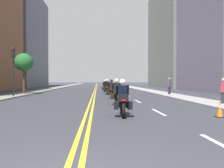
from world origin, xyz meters
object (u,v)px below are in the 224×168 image
at_px(motorcycle_0, 123,101).
at_px(motorcycle_1, 117,94).
at_px(motorcycle_4, 105,87).
at_px(motorcycle_5, 106,86).
at_px(traffic_cone_0, 220,109).
at_px(pedestrian_2, 169,86).
at_px(traffic_light_near, 13,63).
at_px(street_tree_1, 24,63).
at_px(motorcycle_3, 107,88).
at_px(motorcycle_2, 111,90).
at_px(pedestrian_1, 223,91).

bearing_deg(motorcycle_0, motorcycle_1, 91.32).
relative_size(motorcycle_4, motorcycle_5, 1.06).
height_order(motorcycle_0, motorcycle_4, motorcycle_4).
xyz_separation_m(motorcycle_1, traffic_cone_0, (3.83, -5.66, -0.33)).
height_order(motorcycle_1, motorcycle_4, motorcycle_1).
bearing_deg(pedestrian_2, motorcycle_0, -169.56).
bearing_deg(motorcycle_4, pedestrian_2, -45.00).
bearing_deg(traffic_light_near, motorcycle_0, -53.22).
bearing_deg(traffic_cone_0, street_tree_1, 128.30).
bearing_deg(pedestrian_2, motorcycle_5, 61.02).
bearing_deg(motorcycle_5, motorcycle_0, -90.70).
height_order(motorcycle_0, motorcycle_5, motorcycle_5).
bearing_deg(motorcycle_5, traffic_light_near, -120.50).
relative_size(motorcycle_3, pedestrian_2, 1.23).
relative_size(traffic_cone_0, street_tree_1, 0.16).
distance_m(motorcycle_3, pedestrian_2, 6.51).
bearing_deg(motorcycle_1, motorcycle_3, 91.64).
height_order(traffic_cone_0, street_tree_1, street_tree_1).
distance_m(motorcycle_1, pedestrian_2, 10.93).
distance_m(motorcycle_0, pedestrian_2, 15.43).
xyz_separation_m(motorcycle_2, traffic_light_near, (-8.63, 1.01, 2.42)).
distance_m(traffic_cone_0, pedestrian_1, 5.27).
height_order(motorcycle_5, traffic_light_near, traffic_light_near).
height_order(motorcycle_3, traffic_light_near, traffic_light_near).
xyz_separation_m(motorcycle_4, pedestrian_2, (6.46, -6.89, 0.28)).
bearing_deg(motorcycle_0, traffic_cone_0, -5.61).
bearing_deg(motorcycle_2, motorcycle_5, 92.48).
relative_size(motorcycle_3, traffic_light_near, 0.51).
relative_size(motorcycle_2, pedestrian_2, 1.22).
relative_size(motorcycle_0, motorcycle_1, 0.93).
bearing_deg(traffic_light_near, motorcycle_2, -6.68).
relative_size(traffic_cone_0, pedestrian_2, 0.38).
height_order(motorcycle_5, pedestrian_2, pedestrian_2).
height_order(pedestrian_1, street_tree_1, street_tree_1).
relative_size(motorcycle_3, motorcycle_5, 1.04).
height_order(motorcycle_5, traffic_cone_0, motorcycle_5).
height_order(motorcycle_0, street_tree_1, street_tree_1).
xyz_separation_m(motorcycle_2, motorcycle_4, (-0.26, 10.58, -0.01)).
xyz_separation_m(pedestrian_1, street_tree_1, (-15.48, 11.75, 2.54)).
bearing_deg(motorcycle_5, pedestrian_2, -63.83).
relative_size(motorcycle_1, traffic_cone_0, 3.37).
bearing_deg(motorcycle_3, traffic_cone_0, -73.67).
bearing_deg(motorcycle_0, motorcycle_4, 93.39).
bearing_deg(traffic_light_near, motorcycle_5, 59.75).
bearing_deg(pedestrian_1, street_tree_1, 91.83).
distance_m(motorcycle_4, traffic_light_near, 12.94).
distance_m(pedestrian_1, street_tree_1, 19.60).
relative_size(motorcycle_0, motorcycle_3, 0.97).
distance_m(motorcycle_1, traffic_cone_0, 6.84).
relative_size(motorcycle_2, street_tree_1, 0.50).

